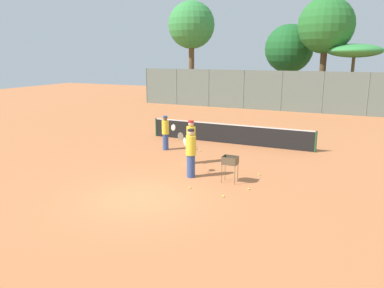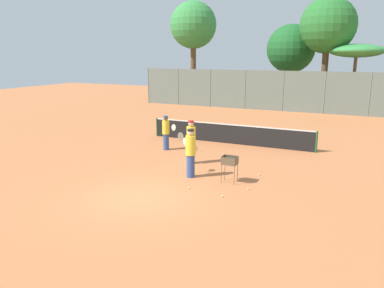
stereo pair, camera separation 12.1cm
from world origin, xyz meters
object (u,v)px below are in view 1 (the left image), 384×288
player_white_outfit (166,132)px  player_red_cap (191,153)px  tennis_net (229,133)px  parked_car (246,96)px  ball_cart (229,162)px  player_yellow_shirt (191,142)px

player_white_outfit → player_red_cap: size_ratio=0.91×
tennis_net → parked_car: (-4.47, 17.80, 0.10)m
player_white_outfit → ball_cart: (4.57, -3.37, -0.12)m
player_yellow_shirt → parked_car: player_yellow_shirt is taller
player_white_outfit → tennis_net: bearing=63.2°
player_yellow_shirt → ball_cart: (2.38, -1.69, -0.21)m
tennis_net → player_white_outfit: bearing=-132.3°
ball_cart → player_white_outfit: bearing=143.6°
parked_car → tennis_net: bearing=-75.9°
player_red_cap → parked_car: player_red_cap is taller
player_red_cap → player_white_outfit: bearing=-9.5°
player_white_outfit → player_yellow_shirt: bearing=-21.9°
player_white_outfit → player_yellow_shirt: player_yellow_shirt is taller
ball_cart → player_red_cap: bearing=-178.9°
parked_car → player_red_cap: bearing=-78.1°
player_white_outfit → player_red_cap: player_red_cap is taller
player_white_outfit → parked_car: size_ratio=0.41×
player_white_outfit → player_red_cap: 4.53m
player_red_cap → player_yellow_shirt: same height
player_yellow_shirt → ball_cart: 2.93m
tennis_net → player_yellow_shirt: (-0.23, -4.33, 0.43)m
parked_car → player_white_outfit: bearing=-84.3°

